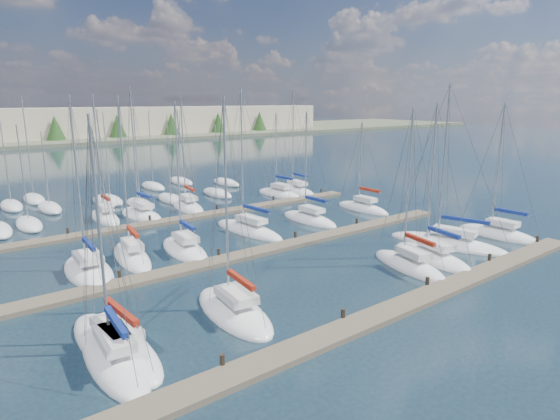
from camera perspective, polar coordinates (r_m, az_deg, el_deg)
ground at (r=78.58m, az=-20.99°, el=3.30°), size 400.00×400.00×0.00m
dock_near at (r=30.05m, az=14.39°, el=-11.39°), size 44.00×1.93×1.10m
dock_mid at (r=39.49m, az=-1.79°, el=-4.90°), size 44.00×1.93×1.10m
dock_far at (r=51.06m, az=-11.04°, el=-0.92°), size 44.00×1.93×1.10m
sailboat_b at (r=26.42m, az=-19.48°, el=-15.33°), size 3.42×9.36×12.61m
sailboat_h at (r=37.61m, az=-22.32°, el=-6.85°), size 3.61×8.28×13.59m
sailboat_m at (r=55.09m, az=10.05°, el=0.20°), size 2.36×7.55×10.76m
sailboat_j at (r=40.33m, az=-11.56°, el=-4.74°), size 3.51×8.00×13.13m
sailboat_a at (r=25.43m, az=-19.56°, el=-16.51°), size 3.21×8.68×12.22m
sailboat_k at (r=45.39m, az=-3.86°, el=-2.44°), size 3.43×9.66×14.24m
sailboat_r at (r=64.91m, az=1.92°, el=2.39°), size 3.58×9.17×14.51m
sailboat_c at (r=28.73m, az=-5.65°, el=-12.15°), size 3.89×8.35×13.46m
sailboat_i at (r=39.64m, az=-17.60°, el=-5.41°), size 3.47×8.51×13.56m
sailboat_f at (r=43.73m, az=19.72°, el=-3.85°), size 5.62×10.77×14.53m
sailboat_d at (r=37.14m, az=15.44°, el=-6.54°), size 3.99×8.01×12.70m
sailboat_g at (r=48.49m, az=25.01°, el=-2.67°), size 2.95×7.76×12.93m
sailboat_o at (r=53.43m, az=-16.55°, el=-0.55°), size 3.36×7.97×14.59m
sailboat_p at (r=56.27m, az=-11.20°, el=0.43°), size 3.81×8.31×13.61m
sailboat_l at (r=49.38m, az=3.59°, el=-1.15°), size 2.61×7.88×12.05m
sailboat_n at (r=53.51m, az=-20.55°, el=-0.83°), size 2.77×7.75×13.85m
sailboat_e at (r=39.57m, az=18.03°, el=-5.49°), size 4.18×8.49×12.99m
sailboat_q at (r=62.50m, az=-0.07°, el=1.96°), size 3.29×8.06×11.56m
distant_boats at (r=61.99m, az=-20.41°, el=1.13°), size 36.93×20.75×13.30m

